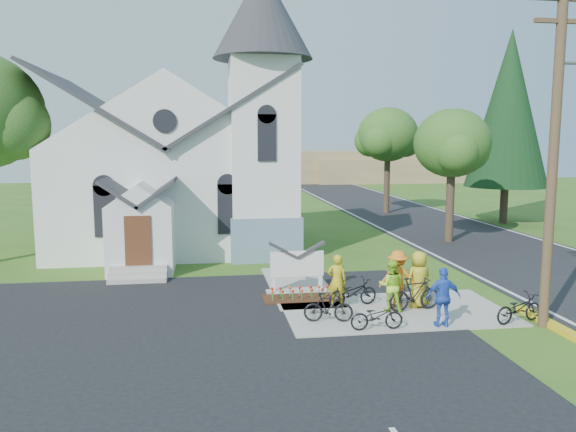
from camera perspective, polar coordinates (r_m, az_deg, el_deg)
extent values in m
plane|color=#345F1B|center=(17.46, 6.61, -10.33)|extent=(120.00, 120.00, 0.00)
cube|color=black|center=(15.24, -18.28, -13.37)|extent=(20.00, 16.00, 0.02)
cube|color=black|center=(34.61, 16.20, -1.56)|extent=(8.00, 90.00, 0.02)
cube|color=gray|center=(18.34, 10.80, -9.45)|extent=(7.00, 4.00, 0.05)
cube|color=white|center=(29.21, -11.61, 1.85)|extent=(11.00, 9.00, 5.00)
cube|color=slate|center=(26.23, -2.48, -1.95)|extent=(3.20, 3.20, 2.00)
cube|color=white|center=(25.87, -2.53, 5.71)|extent=(3.00, 3.00, 9.00)
cone|color=#2C2C31|center=(26.46, -2.61, 19.92)|extent=(4.50, 4.50, 4.00)
cube|color=white|center=(23.80, -14.67, -2.21)|extent=(2.60, 2.40, 2.80)
cube|color=#562D18|center=(22.58, -15.01, -2.49)|extent=(1.00, 0.10, 2.00)
cube|color=gray|center=(20.20, 0.91, -7.63)|extent=(2.20, 0.40, 0.10)
cube|color=white|center=(19.95, -1.51, -6.34)|extent=(0.12, 0.12, 1.00)
cube|color=white|center=(20.22, 3.31, -6.16)|extent=(0.12, 0.12, 1.00)
cube|color=white|center=(19.96, 0.92, -4.86)|extent=(1.90, 0.14, 0.90)
cube|color=#351A0E|center=(19.35, 1.35, -8.37)|extent=(2.60, 1.10, 0.07)
cylinder|color=#4A3325|center=(17.46, 25.36, 5.69)|extent=(0.28, 0.28, 10.00)
cube|color=#4A3325|center=(17.75, 26.06, 17.37)|extent=(1.60, 0.12, 0.12)
cylinder|color=#3B2920|center=(31.02, 16.12, 1.16)|extent=(0.44, 0.44, 4.05)
ellipsoid|color=#30531C|center=(30.84, 16.35, 7.12)|extent=(4.00, 4.00, 3.60)
cylinder|color=#3B2920|center=(42.32, 10.00, 3.31)|extent=(0.44, 0.44, 4.50)
ellipsoid|color=#30531C|center=(42.20, 10.12, 8.15)|extent=(4.40, 4.40, 3.96)
cylinder|color=#3B2920|center=(39.38, 21.08, 1.06)|extent=(0.50, 0.50, 2.40)
cone|color=black|center=(39.21, 21.52, 10.10)|extent=(5.20, 5.20, 10.00)
cube|color=olive|center=(72.84, -0.28, 5.01)|extent=(60.00, 8.00, 4.00)
cube|color=olive|center=(74.28, -12.87, 5.49)|extent=(30.00, 6.00, 5.60)
cube|color=olive|center=(74.93, 12.19, 4.53)|extent=(25.00, 6.00, 3.00)
imported|color=gold|center=(18.22, 5.00, -6.56)|extent=(0.68, 0.49, 1.72)
imported|color=black|center=(18.42, 6.59, -7.73)|extent=(1.83, 1.03, 0.91)
imported|color=#A4E62B|center=(18.03, 10.44, -6.96)|extent=(0.95, 0.84, 1.63)
imported|color=black|center=(16.83, 4.13, -9.24)|extent=(1.52, 0.65, 0.88)
imported|color=blue|center=(16.87, 15.49, -7.95)|extent=(1.04, 0.49, 1.74)
imported|color=black|center=(16.33, 9.00, -10.01)|extent=(1.52, 0.54, 0.80)
imported|color=orange|center=(18.54, 11.09, -6.24)|extent=(1.34, 1.02, 1.84)
imported|color=black|center=(18.25, 12.75, -7.74)|extent=(1.87, 0.84, 1.08)
imported|color=gold|center=(18.56, 13.17, -6.28)|extent=(0.99, 0.74, 1.84)
imported|color=black|center=(18.06, 22.40, -8.66)|extent=(1.73, 0.96, 0.86)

